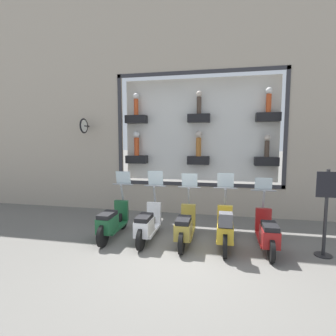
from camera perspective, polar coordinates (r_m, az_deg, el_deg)
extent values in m
plane|color=#66635E|center=(5.93, 3.00, -18.91)|extent=(120.00, 120.00, 0.00)
cube|color=#ADA08E|center=(9.17, 6.45, -6.69)|extent=(0.40, 5.55, 0.97)
cube|color=#ADA08E|center=(9.75, 6.92, 29.24)|extent=(0.40, 5.55, 3.20)
cube|color=#2D2D33|center=(9.01, 6.66, 20.03)|extent=(0.04, 5.55, 0.12)
cube|color=#2D2D33|center=(8.86, 6.37, -3.53)|extent=(0.04, 5.55, 0.12)
cube|color=#2D2D33|center=(8.92, 24.32, 7.81)|extent=(0.04, 0.12, 3.77)
cube|color=#2D2D33|center=(9.40, -10.39, 8.12)|extent=(0.04, 0.12, 3.77)
cube|color=silver|center=(9.31, 6.83, 8.20)|extent=(0.04, 5.31, 3.53)
cube|color=black|center=(9.19, 20.96, 10.31)|extent=(0.36, 0.75, 0.28)
cylinder|color=#CC4C23|center=(9.23, 21.06, 12.99)|extent=(0.16, 0.16, 0.59)
sphere|color=white|center=(9.29, 21.16, 15.43)|extent=(0.21, 0.21, 0.21)
cube|color=black|center=(9.11, 6.74, 10.70)|extent=(0.36, 0.75, 0.28)
cylinder|color=#47382D|center=(9.16, 6.77, 13.34)|extent=(0.16, 0.16, 0.57)
sphere|color=beige|center=(9.21, 6.80, 15.71)|extent=(0.20, 0.20, 0.20)
cube|color=black|center=(9.57, -6.91, 10.47)|extent=(0.36, 0.75, 0.28)
cylinder|color=#CC4C23|center=(9.61, -6.95, 12.99)|extent=(0.16, 0.16, 0.57)
sphere|color=white|center=(9.67, -6.98, 15.26)|extent=(0.20, 0.20, 0.20)
cube|color=black|center=(9.18, 20.62, 1.37)|extent=(0.36, 0.75, 0.28)
cylinder|color=#47382D|center=(9.16, 20.72, 3.93)|extent=(0.15, 0.15, 0.54)
sphere|color=beige|center=(9.16, 20.80, 6.23)|extent=(0.20, 0.20, 0.20)
cube|color=black|center=(9.11, 6.63, 1.68)|extent=(0.36, 0.75, 0.28)
cylinder|color=#B26B2D|center=(9.08, 6.66, 4.57)|extent=(0.18, 0.18, 0.64)
sphere|color=beige|center=(9.08, 6.69, 7.30)|extent=(0.23, 0.23, 0.23)
cube|color=black|center=(9.56, -6.81, 1.89)|extent=(0.36, 0.75, 0.28)
cylinder|color=#CC4C23|center=(9.54, -6.84, 4.64)|extent=(0.18, 0.18, 0.64)
sphere|color=white|center=(9.54, -6.87, 7.25)|extent=(0.23, 0.23, 0.23)
cylinder|color=black|center=(9.77, -17.34, 8.70)|extent=(0.35, 0.05, 0.05)
torus|color=black|center=(9.61, -17.85, 8.73)|extent=(0.52, 0.06, 0.52)
cylinder|color=white|center=(9.61, -17.85, 8.73)|extent=(0.43, 0.03, 0.43)
cylinder|color=black|center=(7.25, 19.80, -12.49)|extent=(0.48, 0.09, 0.48)
cylinder|color=black|center=(6.03, 21.61, -16.40)|extent=(0.48, 0.09, 0.48)
cube|color=maroon|center=(6.64, 20.61, -14.37)|extent=(1.02, 0.39, 0.06)
cube|color=maroon|center=(6.22, 21.22, -13.73)|extent=(0.61, 0.35, 0.36)
cube|color=black|center=(6.15, 21.31, -11.71)|extent=(0.58, 0.31, 0.10)
cube|color=maroon|center=(7.06, 20.01, -10.48)|extent=(0.12, 0.37, 0.56)
cylinder|color=gray|center=(7.00, 20.08, -6.44)|extent=(0.20, 0.06, 0.45)
cylinder|color=gray|center=(7.03, 20.06, -4.61)|extent=(0.04, 0.60, 0.04)
cube|color=silver|center=(7.04, 20.06, -3.26)|extent=(0.08, 0.42, 0.32)
cylinder|color=black|center=(7.15, 12.20, -12.31)|extent=(0.53, 0.09, 0.53)
cylinder|color=black|center=(5.95, 12.29, -16.14)|extent=(0.53, 0.09, 0.53)
cube|color=gold|center=(6.55, 12.24, -14.16)|extent=(1.02, 0.39, 0.06)
cube|color=gold|center=(6.13, 12.31, -13.51)|extent=(0.61, 0.35, 0.36)
cube|color=black|center=(6.06, 12.36, -11.46)|extent=(0.58, 0.31, 0.10)
cube|color=gold|center=(6.97, 12.26, -10.23)|extent=(0.12, 0.37, 0.56)
cylinder|color=gray|center=(6.92, 12.34, -6.14)|extent=(0.20, 0.06, 0.45)
cylinder|color=gray|center=(6.95, 12.38, -4.29)|extent=(0.04, 0.60, 0.04)
cube|color=silver|center=(6.95, 12.41, -2.64)|extent=(0.10, 0.42, 0.39)
cube|color=#4C4C51|center=(5.71, 12.43, -10.87)|extent=(0.28, 0.28, 0.28)
cylinder|color=black|center=(7.21, 4.56, -12.15)|extent=(0.50, 0.09, 0.50)
cylinder|color=black|center=(6.00, 2.95, -15.96)|extent=(0.50, 0.09, 0.50)
cube|color=olive|center=(6.61, 3.83, -13.98)|extent=(1.02, 0.39, 0.06)
cube|color=olive|center=(6.19, 3.36, -13.32)|extent=(0.61, 0.35, 0.36)
cube|color=black|center=(6.12, 3.37, -11.29)|extent=(0.58, 0.31, 0.10)
cube|color=olive|center=(7.03, 4.47, -10.11)|extent=(0.12, 0.37, 0.56)
cylinder|color=gray|center=(6.97, 4.58, -6.05)|extent=(0.20, 0.06, 0.45)
cylinder|color=gray|center=(7.00, 4.66, -4.22)|extent=(0.04, 0.61, 0.04)
cube|color=silver|center=(7.01, 4.72, -2.66)|extent=(0.09, 0.42, 0.37)
cylinder|color=black|center=(7.37, -2.84, -11.68)|extent=(0.51, 0.09, 0.51)
cylinder|color=black|center=(6.21, -5.94, -15.18)|extent=(0.51, 0.09, 0.51)
cube|color=silver|center=(6.79, -4.24, -13.39)|extent=(1.02, 0.39, 0.06)
cube|color=silver|center=(6.38, -5.20, -12.68)|extent=(0.61, 0.35, 0.36)
cube|color=black|center=(6.31, -5.22, -10.70)|extent=(0.58, 0.31, 0.10)
cube|color=silver|center=(7.20, -3.06, -9.66)|extent=(0.12, 0.37, 0.56)
cylinder|color=gray|center=(7.14, -2.94, -5.70)|extent=(0.20, 0.06, 0.45)
cylinder|color=gray|center=(7.17, -2.81, -3.91)|extent=(0.04, 0.60, 0.04)
cube|color=silver|center=(7.18, -2.74, -2.22)|extent=(0.10, 0.42, 0.41)
cylinder|color=black|center=(7.64, -9.81, -11.03)|extent=(0.54, 0.09, 0.54)
cylinder|color=black|center=(6.54, -14.01, -14.09)|extent=(0.54, 0.09, 0.54)
cube|color=#19512D|center=(7.09, -11.73, -12.55)|extent=(1.02, 0.39, 0.06)
cube|color=#19512D|center=(6.70, -13.06, -11.80)|extent=(0.61, 0.35, 0.36)
cube|color=black|center=(6.63, -13.11, -9.90)|extent=(0.58, 0.31, 0.10)
cube|color=#19512D|center=(7.48, -10.11, -9.05)|extent=(0.12, 0.37, 0.56)
cylinder|color=gray|center=(7.43, -9.98, -5.23)|extent=(0.20, 0.06, 0.45)
cylinder|color=gray|center=(7.46, -9.81, -3.52)|extent=(0.04, 0.60, 0.04)
cube|color=silver|center=(7.46, -9.72, -2.08)|extent=(0.09, 0.42, 0.36)
cylinder|color=#232326|center=(6.89, 30.68, -16.00)|extent=(0.36, 0.36, 0.02)
cylinder|color=#232326|center=(6.61, 31.11, -8.42)|extent=(0.07, 0.07, 1.89)
cube|color=black|center=(6.47, 31.47, -3.11)|extent=(0.03, 0.45, 0.55)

